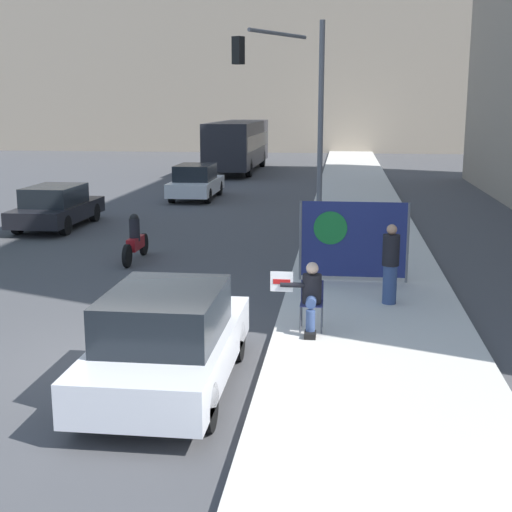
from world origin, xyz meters
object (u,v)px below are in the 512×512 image
parked_car_curbside (168,341)px  car_on_road_nearest (57,207)px  jogger_on_sidewalk (390,264)px  city_bus_on_road (238,143)px  motorcycle_on_road (135,241)px  car_on_road_midblock (196,182)px  protest_banner (353,239)px  seated_protester (310,295)px  traffic_light_pole (290,94)px

parked_car_curbside → car_on_road_nearest: parked_car_curbside is taller
jogger_on_sidewalk → city_bus_on_road: size_ratio=0.15×
city_bus_on_road → motorcycle_on_road: 25.71m
parked_car_curbside → city_bus_on_road: 34.35m
car_on_road_nearest → car_on_road_midblock: 8.43m
car_on_road_midblock → motorcycle_on_road: bearing=-85.7°
car_on_road_midblock → city_bus_on_road: bearing=90.2°
parked_car_curbside → city_bus_on_road: city_bus_on_road is taller
protest_banner → motorcycle_on_road: 6.10m
seated_protester → parked_car_curbside: parked_car_curbside is taller
car_on_road_nearest → city_bus_on_road: (3.11, 20.93, 1.04)m
jogger_on_sidewalk → protest_banner: protest_banner is taller
motorcycle_on_road → car_on_road_nearest: bearing=130.9°
traffic_light_pole → parked_car_curbside: 12.87m
car_on_road_nearest → car_on_road_midblock: car_on_road_midblock is taller
traffic_light_pole → car_on_road_nearest: (-7.89, 0.85, -3.67)m
jogger_on_sidewalk → car_on_road_midblock: size_ratio=0.37×
car_on_road_midblock → city_bus_on_road: 13.14m
city_bus_on_road → motorcycle_on_road: city_bus_on_road is taller
protest_banner → motorcycle_on_road: (-5.68, 2.14, -0.57)m
protest_banner → car_on_road_midblock: size_ratio=0.56×
seated_protester → car_on_road_nearest: size_ratio=0.28×
seated_protester → protest_banner: size_ratio=0.50×
jogger_on_sidewalk → car_on_road_midblock: 18.06m
protest_banner → traffic_light_pole: (-1.90, 6.03, 3.27)m
jogger_on_sidewalk → car_on_road_nearest: size_ratio=0.36×
protest_banner → parked_car_curbside: size_ratio=0.59×
parked_car_curbside → city_bus_on_road: bearing=96.6°
traffic_light_pole → city_bus_on_road: traffic_light_pole is taller
city_bus_on_road → traffic_light_pole: bearing=-77.6°
seated_protester → parked_car_curbside: size_ratio=0.29×
parked_car_curbside → city_bus_on_road: size_ratio=0.38×
protest_banner → city_bus_on_road: 28.61m
traffic_light_pole → city_bus_on_road: size_ratio=0.57×
protest_banner → car_on_road_nearest: size_ratio=0.55×
car_on_road_nearest → motorcycle_on_road: size_ratio=2.06×
jogger_on_sidewalk → car_on_road_nearest: (-10.52, 8.67, -0.26)m
seated_protester → parked_car_curbside: 3.19m
protest_banner → seated_protester: bearing=-101.6°
seated_protester → car_on_road_midblock: 19.37m
protest_banner → motorcycle_on_road: size_ratio=1.14×
parked_car_curbside → seated_protester: bearing=52.5°
protest_banner → jogger_on_sidewalk: bearing=-67.9°
traffic_light_pole → parked_car_curbside: traffic_light_pole is taller
jogger_on_sidewalk → parked_car_curbside: jogger_on_sidewalk is taller
jogger_on_sidewalk → traffic_light_pole: bearing=-93.6°
parked_car_curbside → car_on_road_midblock: parked_car_curbside is taller
traffic_light_pole → car_on_road_midblock: 10.53m
car_on_road_midblock → jogger_on_sidewalk: bearing=-66.0°
car_on_road_nearest → motorcycle_on_road: bearing=-49.1°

